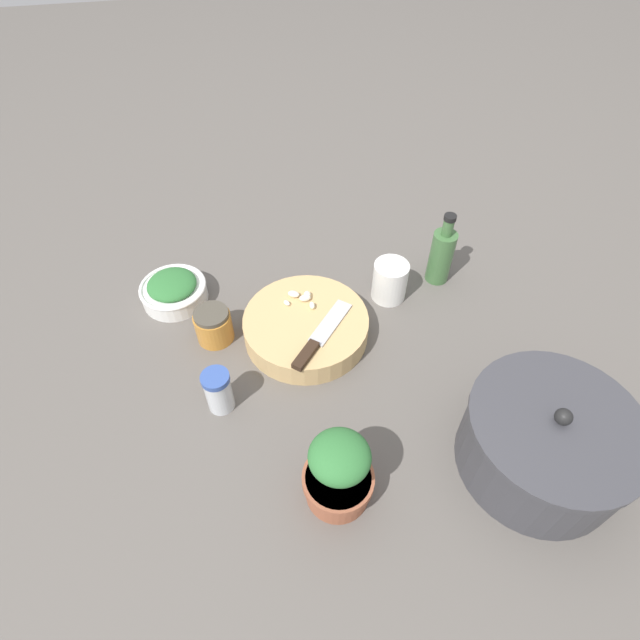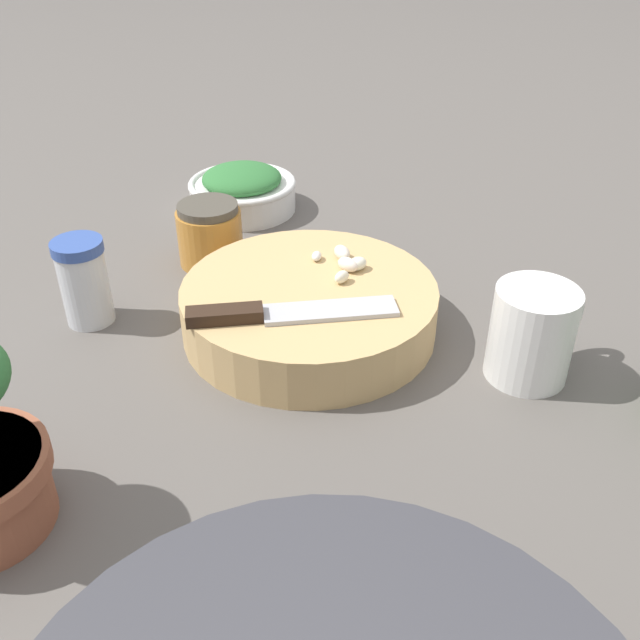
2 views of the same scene
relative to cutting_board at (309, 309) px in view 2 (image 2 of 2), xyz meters
The scene contains 8 objects.
ground_plane 0.08m from the cutting_board, 138.30° to the left, with size 5.00×5.00×0.00m, color #56514C.
cutting_board is the anchor object (origin of this frame).
chef_knife 0.07m from the cutting_board, 105.29° to the left, with size 0.15×0.17×0.01m.
garlic_cloves 0.07m from the cutting_board, 91.55° to the right, with size 0.07×0.06×0.02m.
herb_bowl 0.33m from the cutting_board, 30.93° to the right, with size 0.15×0.15×0.06m.
spice_jar 0.24m from the cutting_board, 36.66° to the left, with size 0.05×0.05×0.10m.
coffee_mug 0.23m from the cutting_board, 157.85° to the right, with size 0.08×0.12×0.09m.
honey_jar 0.20m from the cutting_board, ahead, with size 0.08×0.08×0.08m.
Camera 2 is at (-0.37, 0.42, 0.43)m, focal length 40.00 mm.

